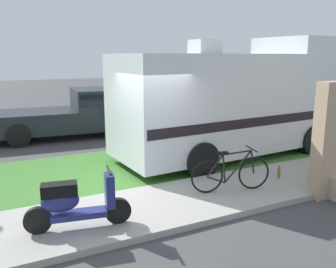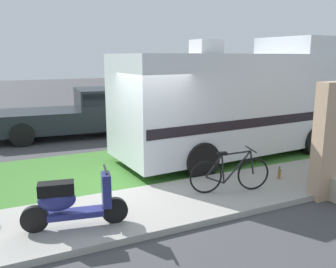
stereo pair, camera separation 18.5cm
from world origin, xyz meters
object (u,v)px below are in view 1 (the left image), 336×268
at_px(motorhome_rv, 236,101).
at_px(scooter, 74,202).
at_px(pickup_truck_near, 84,111).
at_px(bottle_green, 310,172).
at_px(bicycle, 231,173).
at_px(bottle_spare, 279,173).

height_order(motorhome_rv, scooter, motorhome_rv).
height_order(scooter, pickup_truck_near, pickup_truck_near).
xyz_separation_m(motorhome_rv, scooter, (-5.25, -2.70, -1.06)).
relative_size(scooter, bottle_green, 7.05).
distance_m(motorhome_rv, bottle_green, 2.94).
bearing_deg(bicycle, motorhome_rv, 51.48).
bearing_deg(bottle_green, pickup_truck_near, 115.65).
relative_size(scooter, bicycle, 1.01).
xyz_separation_m(motorhome_rv, bicycle, (-1.98, -2.49, -1.13)).
bearing_deg(motorhome_rv, bottle_green, -83.80).
height_order(scooter, bottle_green, scooter).
bearing_deg(bicycle, scooter, -176.34).
xyz_separation_m(motorhome_rv, pickup_truck_near, (-3.24, 4.76, -0.71)).
bearing_deg(pickup_truck_near, bicycle, -80.17).
distance_m(motorhome_rv, scooter, 6.00).
height_order(bottle_green, bottle_spare, bottle_spare).
distance_m(bicycle, bottle_green, 2.28).
distance_m(pickup_truck_near, bottle_green, 8.15).
bearing_deg(bottle_spare, motorhome_rv, 78.21).
relative_size(bottle_green, bottle_spare, 0.85).
height_order(bicycle, pickup_truck_near, pickup_truck_near).
bearing_deg(pickup_truck_near, motorhome_rv, -55.78).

